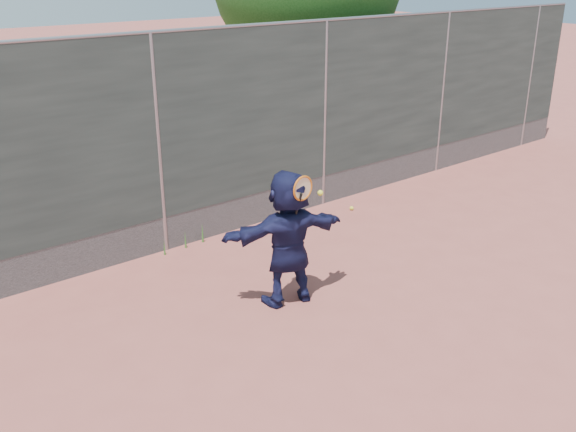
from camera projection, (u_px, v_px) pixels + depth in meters
ground at (334, 358)px, 6.62m from camera, size 80.00×80.00×0.00m
player at (288, 238)px, 7.47m from camera, size 1.60×0.83×1.65m
ball_ground at (352, 208)px, 10.60m from camera, size 0.07×0.07×0.07m
fence at (158, 142)px, 8.57m from camera, size 20.00×0.06×3.03m
swing_action at (304, 190)px, 7.15m from camera, size 0.49×0.13×0.51m
weed_clump at (188, 238)px, 9.18m from camera, size 0.68×0.07×0.30m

